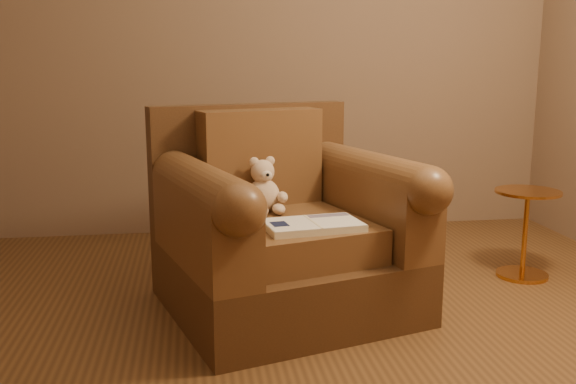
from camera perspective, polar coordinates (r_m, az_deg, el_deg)
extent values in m
plane|color=brown|center=(2.77, 3.28, -13.67)|extent=(4.00, 4.00, 0.00)
cube|color=#7D624D|center=(4.49, -1.86, 13.68)|extent=(4.00, 0.02, 2.70)
cube|color=#4C2F19|center=(3.12, -0.15, -7.73)|extent=(1.32, 1.28, 0.30)
cube|color=#4C2F19|center=(3.41, -3.37, 2.26)|extent=(1.06, 0.41, 0.66)
cube|color=brown|center=(3.00, 0.28, -3.89)|extent=(0.81, 0.89, 0.16)
cube|color=brown|center=(3.27, -2.48, 3.11)|extent=(0.64, 0.34, 0.48)
cube|color=brown|center=(2.83, -7.59, -3.05)|extent=(0.46, 0.93, 0.34)
cube|color=brown|center=(3.18, 7.27, -1.42)|extent=(0.46, 0.93, 0.34)
cylinder|color=brown|center=(2.79, -7.69, 0.36)|extent=(0.46, 0.93, 0.21)
cylinder|color=brown|center=(3.15, 7.35, 1.62)|extent=(0.46, 0.93, 0.21)
ellipsoid|color=beige|center=(3.13, -2.20, -0.33)|extent=(0.16, 0.14, 0.17)
sphere|color=beige|center=(3.11, -2.28, 1.83)|extent=(0.12, 0.12, 0.12)
ellipsoid|color=beige|center=(3.10, -3.03, 2.69)|extent=(0.05, 0.03, 0.05)
ellipsoid|color=beige|center=(3.13, -1.61, 2.77)|extent=(0.05, 0.03, 0.05)
ellipsoid|color=beige|center=(3.06, -1.92, 1.47)|extent=(0.06, 0.04, 0.05)
sphere|color=black|center=(3.05, -1.81, 1.53)|extent=(0.02, 0.02, 0.02)
ellipsoid|color=beige|center=(3.04, -3.08, -0.67)|extent=(0.05, 0.10, 0.05)
ellipsoid|color=beige|center=(3.09, -0.50, -0.46)|extent=(0.05, 0.10, 0.05)
ellipsoid|color=beige|center=(3.03, -2.33, -1.66)|extent=(0.06, 0.10, 0.05)
ellipsoid|color=beige|center=(3.06, -0.82, -1.53)|extent=(0.06, 0.10, 0.05)
cube|color=beige|center=(2.81, 2.21, -2.99)|extent=(0.45, 0.31, 0.03)
cube|color=white|center=(2.77, 0.17, -2.83)|extent=(0.24, 0.28, 0.00)
cube|color=white|center=(2.84, 4.21, -2.52)|extent=(0.24, 0.28, 0.00)
cube|color=beige|center=(2.80, 2.22, -2.65)|extent=(0.04, 0.25, 0.00)
cube|color=#0F1638|center=(2.76, -0.76, -2.86)|extent=(0.08, 0.10, 0.00)
cube|color=slate|center=(2.92, 3.58, -2.08)|extent=(0.19, 0.08, 0.00)
cylinder|color=#CB8338|center=(3.84, 20.07, -6.92)|extent=(0.28, 0.28, 0.02)
cylinder|color=#CB8338|center=(3.78, 20.31, -3.52)|extent=(0.03, 0.03, 0.46)
cylinder|color=#CB8338|center=(3.72, 20.57, 0.01)|extent=(0.35, 0.35, 0.02)
cylinder|color=#CB8338|center=(3.73, 20.55, -0.16)|extent=(0.03, 0.03, 0.02)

